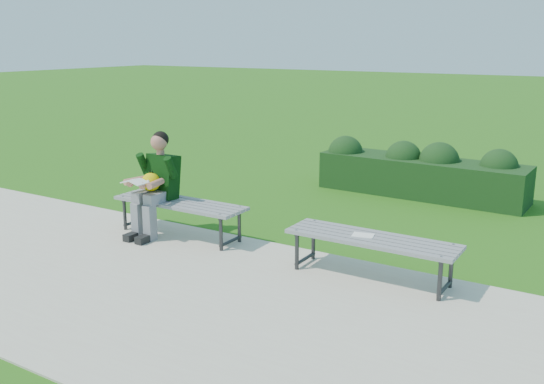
# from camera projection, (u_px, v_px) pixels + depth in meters

# --- Properties ---
(ground) EXTENTS (80.00, 80.00, 0.00)m
(ground) POSITION_uv_depth(u_px,v_px,m) (287.00, 247.00, 7.37)
(ground) COLOR #30661B
(ground) RESTS_ON ground
(walkway) EXTENTS (30.00, 3.50, 0.02)m
(walkway) POSITION_uv_depth(u_px,v_px,m) (197.00, 296.00, 5.92)
(walkway) COLOR beige
(walkway) RESTS_ON ground
(hedge) EXTENTS (3.31, 0.92, 0.89)m
(hedge) POSITION_uv_depth(u_px,v_px,m) (420.00, 171.00, 9.74)
(hedge) COLOR #104314
(hedge) RESTS_ON ground
(bench_left) EXTENTS (1.80, 0.50, 0.46)m
(bench_left) POSITION_uv_depth(u_px,v_px,m) (180.00, 206.00, 7.64)
(bench_left) COLOR gray
(bench_left) RESTS_ON walkway
(bench_right) EXTENTS (1.80, 0.50, 0.46)m
(bench_right) POSITION_uv_depth(u_px,v_px,m) (372.00, 242.00, 6.26)
(bench_right) COLOR gray
(bench_right) RESTS_ON walkway
(seated_boy) EXTENTS (0.56, 0.76, 1.31)m
(seated_boy) POSITION_uv_depth(u_px,v_px,m) (156.00, 181.00, 7.64)
(seated_boy) COLOR slate
(seated_boy) RESTS_ON walkway
(paper_sheet) EXTENTS (0.25, 0.20, 0.01)m
(paper_sheet) POSITION_uv_depth(u_px,v_px,m) (363.00, 235.00, 6.30)
(paper_sheet) COLOR white
(paper_sheet) RESTS_ON bench_right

